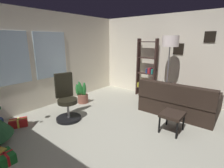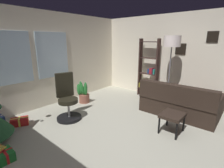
# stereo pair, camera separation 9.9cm
# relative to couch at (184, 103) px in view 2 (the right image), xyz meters

# --- Properties ---
(ground_plane) EXTENTS (5.22, 5.51, 0.10)m
(ground_plane) POSITION_rel_couch_xyz_m (-1.76, 0.31, -0.33)
(ground_plane) COLOR #ABA997
(wall_back_with_windows) EXTENTS (5.22, 0.12, 2.52)m
(wall_back_with_windows) POSITION_rel_couch_xyz_m (-1.78, 3.12, 0.98)
(wall_back_with_windows) COLOR silver
(wall_back_with_windows) RESTS_ON ground_plane
(wall_right_with_frames) EXTENTS (0.12, 5.51, 2.52)m
(wall_right_with_frames) POSITION_rel_couch_xyz_m (0.90, 0.31, 0.97)
(wall_right_with_frames) COLOR silver
(wall_right_with_frames) RESTS_ON ground_plane
(couch) EXTENTS (1.51, 1.73, 0.82)m
(couch) POSITION_rel_couch_xyz_m (0.00, 0.00, 0.00)
(couch) COLOR black
(couch) RESTS_ON ground_plane
(footstool) EXTENTS (0.46, 0.40, 0.40)m
(footstool) POSITION_rel_couch_xyz_m (-1.05, -0.11, 0.06)
(footstool) COLOR black
(footstool) RESTS_ON ground_plane
(gift_box_red) EXTENTS (0.39, 0.32, 0.17)m
(gift_box_red) POSITION_rel_couch_xyz_m (-2.89, 2.48, -0.20)
(gift_box_red) COLOR red
(gift_box_red) RESTS_ON ground_plane
(gift_box_green) EXTENTS (0.23, 0.31, 0.16)m
(gift_box_green) POSITION_rel_couch_xyz_m (-3.49, 1.51, -0.21)
(gift_box_green) COLOR #1E722D
(gift_box_green) RESTS_ON ground_plane
(office_chair) EXTENTS (0.56, 0.57, 1.07)m
(office_chair) POSITION_rel_couch_xyz_m (-2.00, 1.97, 0.13)
(office_chair) COLOR black
(office_chair) RESTS_ON ground_plane
(bookshelf) EXTENTS (0.18, 0.64, 1.82)m
(bookshelf) POSITION_rel_couch_xyz_m (0.63, 1.35, 0.51)
(bookshelf) COLOR #35231F
(bookshelf) RESTS_ON ground_plane
(floor_lamp) EXTENTS (0.43, 0.43, 1.89)m
(floor_lamp) POSITION_rel_couch_xyz_m (0.28, 0.54, 1.37)
(floor_lamp) COLOR slate
(floor_lamp) RESTS_ON ground_plane
(potted_plant) EXTENTS (0.34, 0.34, 0.67)m
(potted_plant) POSITION_rel_couch_xyz_m (-1.12, 2.47, -0.04)
(potted_plant) COLOR brown
(potted_plant) RESTS_ON ground_plane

